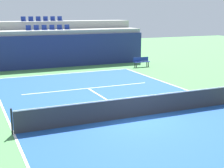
% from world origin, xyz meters
% --- Properties ---
extents(ground_plane, '(80.00, 80.00, 0.00)m').
position_xyz_m(ground_plane, '(0.00, 0.00, 0.00)').
color(ground_plane, '#4C8C4C').
extents(court_surface, '(11.00, 24.00, 0.01)m').
position_xyz_m(court_surface, '(0.00, 0.00, 0.01)').
color(court_surface, '#1E4C99').
rests_on(court_surface, ground_plane).
extents(baseline_far, '(11.00, 0.10, 0.00)m').
position_xyz_m(baseline_far, '(0.00, 11.95, 0.01)').
color(baseline_far, white).
rests_on(baseline_far, court_surface).
extents(sideline_left, '(0.10, 24.00, 0.00)m').
position_xyz_m(sideline_left, '(-5.45, 0.00, 0.01)').
color(sideline_left, white).
rests_on(sideline_left, court_surface).
extents(service_line_far, '(8.26, 0.10, 0.00)m').
position_xyz_m(service_line_far, '(0.00, 6.40, 0.01)').
color(service_line_far, white).
rests_on(service_line_far, court_surface).
extents(centre_service_line, '(0.10, 6.40, 0.00)m').
position_xyz_m(centre_service_line, '(0.00, 3.20, 0.01)').
color(centre_service_line, white).
rests_on(centre_service_line, court_surface).
extents(back_wall, '(17.06, 0.30, 2.80)m').
position_xyz_m(back_wall, '(0.00, 15.14, 1.40)').
color(back_wall, navy).
rests_on(back_wall, ground_plane).
extents(stands_tier_lower, '(17.06, 2.40, 3.17)m').
position_xyz_m(stands_tier_lower, '(0.00, 16.49, 1.59)').
color(stands_tier_lower, '#9E9E99').
rests_on(stands_tier_lower, ground_plane).
extents(stands_tier_upper, '(17.06, 2.40, 3.88)m').
position_xyz_m(stands_tier_upper, '(0.00, 18.89, 1.94)').
color(stands_tier_upper, '#9E9E99').
rests_on(stands_tier_upper, ground_plane).
extents(seating_row_lower, '(3.91, 0.44, 0.44)m').
position_xyz_m(seating_row_lower, '(0.00, 16.58, 3.30)').
color(seating_row_lower, navy).
rests_on(seating_row_lower, stands_tier_lower).
extents(seating_row_upper, '(3.91, 0.44, 0.44)m').
position_xyz_m(seating_row_upper, '(0.00, 18.98, 4.00)').
color(seating_row_upper, navy).
rests_on(seating_row_upper, stands_tier_upper).
extents(tennis_net, '(11.08, 0.08, 1.07)m').
position_xyz_m(tennis_net, '(0.00, 0.00, 0.51)').
color(tennis_net, black).
rests_on(tennis_net, court_surface).
extents(player_bench, '(1.50, 0.40, 0.85)m').
position_xyz_m(player_bench, '(7.15, 12.41, 0.51)').
color(player_bench, navy).
rests_on(player_bench, ground_plane).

